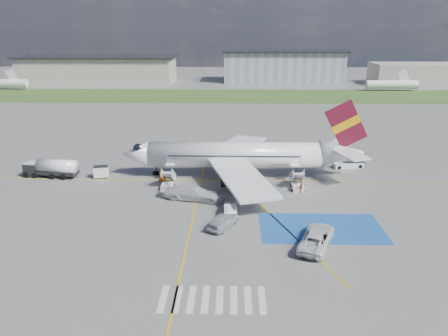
{
  "coord_description": "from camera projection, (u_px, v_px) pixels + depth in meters",
  "views": [
    {
      "loc": [
        -0.12,
        -49.63,
        22.09
      ],
      "look_at": [
        -1.4,
        7.21,
        3.5
      ],
      "focal_mm": 35.0,
      "sensor_mm": 36.0,
      "label": 1
    }
  ],
  "objects": [
    {
      "name": "taxiway_line_main",
      "position": [
        234.0,
        180.0,
        65.42
      ],
      "size": [
        120.0,
        0.2,
        0.01
      ],
      "primitive_type": "cube",
      "color": "gold",
      "rests_on": "ground"
    },
    {
      "name": "belt_loader",
      "position": [
        348.0,
        165.0,
        71.27
      ],
      "size": [
        5.4,
        2.76,
        1.56
      ],
      "rotation": [
        0.0,
        0.0,
        0.2
      ],
      "color": "silver",
      "rests_on": "ground"
    },
    {
      "name": "airstairs_aft",
      "position": [
        297.0,
        185.0,
        61.9
      ],
      "size": [
        1.9,
        5.2,
        3.6
      ],
      "color": "silver",
      "rests_on": "ground"
    },
    {
      "name": "fuel_tanker",
      "position": [
        51.0,
        170.0,
        66.57
      ],
      "size": [
        8.46,
        3.37,
        2.81
      ],
      "rotation": [
        0.0,
        0.0,
        -0.14
      ],
      "color": "black",
      "rests_on": "ground"
    },
    {
      "name": "grass_strip",
      "position": [
        234.0,
        96.0,
        144.29
      ],
      "size": [
        400.0,
        30.0,
        0.01
      ],
      "primitive_type": "cube",
      "color": "#2D4C1E",
      "rests_on": "ground"
    },
    {
      "name": "crew_aft",
      "position": [
        301.0,
        187.0,
        60.3
      ],
      "size": [
        0.47,
        1.07,
        1.8
      ],
      "primitive_type": "imported",
      "rotation": [
        0.0,
        0.0,
        1.6
      ],
      "color": "orange",
      "rests_on": "ground"
    },
    {
      "name": "gpu_cart",
      "position": [
        101.0,
        172.0,
        66.37
      ],
      "size": [
        2.5,
        1.93,
        1.85
      ],
      "rotation": [
        0.0,
        0.0,
        0.26
      ],
      "color": "silver",
      "rests_on": "ground"
    },
    {
      "name": "taxiway_line_diag",
      "position": [
        234.0,
        180.0,
        65.42
      ],
      "size": [
        20.71,
        56.45,
        0.01
      ],
      "primitive_type": "cube",
      "rotation": [
        0.0,
        0.0,
        0.35
      ],
      "color": "gold",
      "rests_on": "ground"
    },
    {
      "name": "terminal_east",
      "position": [
        423.0,
        74.0,
        172.8
      ],
      "size": [
        40.0,
        16.0,
        8.0
      ],
      "primitive_type": "cube",
      "color": "#9E9888",
      "rests_on": "ground"
    },
    {
      "name": "staging_box",
      "position": [
        321.0,
        228.0,
        50.0
      ],
      "size": [
        14.0,
        8.0,
        0.01
      ],
      "primitive_type": "cube",
      "color": "#194D9A",
      "rests_on": "ground"
    },
    {
      "name": "car_silver_a",
      "position": [
        223.0,
        220.0,
        49.98
      ],
      "size": [
        4.11,
        5.25,
        1.67
      ],
      "primitive_type": "imported",
      "rotation": [
        0.0,
        0.0,
        2.63
      ],
      "color": "#A6A9AD",
      "rests_on": "ground"
    },
    {
      "name": "airstairs_fwd",
      "position": [
        168.0,
        183.0,
        62.3
      ],
      "size": [
        1.9,
        5.2,
        3.6
      ],
      "color": "silver",
      "rests_on": "ground"
    },
    {
      "name": "ground",
      "position": [
        234.0,
        213.0,
        54.02
      ],
      "size": [
        400.0,
        400.0,
        0.0
      ],
      "primitive_type": "plane",
      "color": "#60605E",
      "rests_on": "ground"
    },
    {
      "name": "taxiway_line_cross",
      "position": [
        185.0,
        252.0,
        44.62
      ],
      "size": [
        0.2,
        60.0,
        0.01
      ],
      "primitive_type": "cube",
      "color": "gold",
      "rests_on": "ground"
    },
    {
      "name": "van_white_a",
      "position": [
        317.0,
        235.0,
        45.86
      ],
      "size": [
        4.79,
        6.66,
        2.28
      ],
      "primitive_type": "imported",
      "rotation": [
        0.0,
        0.0,
        2.77
      ],
      "color": "silver",
      "rests_on": "ground"
    },
    {
      "name": "car_silver_b",
      "position": [
        230.0,
        208.0,
        53.59
      ],
      "size": [
        1.7,
        4.56,
        1.49
      ],
      "primitive_type": "imported",
      "rotation": [
        0.0,
        0.0,
        3.17
      ],
      "color": "#B9BCC1",
      "rests_on": "ground"
    },
    {
      "name": "crew_nose",
      "position": [
        163.0,
        179.0,
        63.07
      ],
      "size": [
        1.12,
        1.11,
        1.82
      ],
      "primitive_type": "imported",
      "rotation": [
        0.0,
        0.0,
        -0.77
      ],
      "color": "orange",
      "rests_on": "ground"
    },
    {
      "name": "terminal_centre",
      "position": [
        283.0,
        67.0,
        180.01
      ],
      "size": [
        48.0,
        18.0,
        12.0
      ],
      "primitive_type": "cube",
      "color": "gray",
      "rests_on": "ground"
    },
    {
      "name": "crosswalk",
      "position": [
        213.0,
        299.0,
        36.95
      ],
      "size": [
        9.0,
        4.0,
        0.01
      ],
      "color": "silver",
      "rests_on": "ground"
    },
    {
      "name": "van_white_b",
      "position": [
        194.0,
        191.0,
        57.79
      ],
      "size": [
        6.49,
        3.78,
        2.39
      ],
      "primitive_type": "imported",
      "rotation": [
        0.0,
        0.0,
        1.35
      ],
      "color": "silver",
      "rests_on": "ground"
    },
    {
      "name": "airliner",
      "position": [
        244.0,
        155.0,
        66.24
      ],
      "size": [
        36.81,
        32.95,
        11.92
      ],
      "color": "silver",
      "rests_on": "ground"
    },
    {
      "name": "crew_fwd",
      "position": [
        161.0,
        178.0,
        63.71
      ],
      "size": [
        0.77,
        0.63,
        1.83
      ],
      "primitive_type": "imported",
      "rotation": [
        0.0,
        0.0,
        0.34
      ],
      "color": "#FF660D",
      "rests_on": "ground"
    },
    {
      "name": "terminal_west",
      "position": [
        99.0,
        70.0,
        177.18
      ],
      "size": [
        60.0,
        22.0,
        10.0
      ],
      "primitive_type": "cube",
      "color": "#9E9888",
      "rests_on": "ground"
    }
  ]
}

